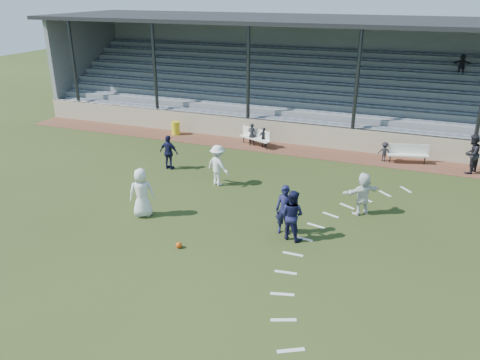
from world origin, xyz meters
name	(u,v)px	position (x,y,z in m)	size (l,w,h in m)	color
ground	(215,239)	(0.00, 0.00, 0.00)	(90.00, 90.00, 0.00)	#2C3A17
cinder_track	(292,150)	(0.00, 10.50, 0.01)	(34.00, 2.00, 0.02)	brown
retaining_wall	(297,134)	(0.00, 11.55, 0.60)	(34.00, 0.18, 1.20)	tan
bench_left	(256,136)	(-2.11, 10.48, 0.58)	(2.00, 1.21, 0.95)	silver
bench_right	(408,152)	(5.99, 10.60, 0.58)	(2.04, 0.96, 0.95)	silver
trash_bin	(176,128)	(-7.31, 10.77, 0.41)	(0.49, 0.49, 0.79)	yellow
football	(179,245)	(-0.91, -0.99, 0.11)	(0.21, 0.21, 0.21)	#D8470C
player_white_lead	(142,193)	(-3.35, 0.70, 0.97)	(0.95, 0.62, 1.95)	white
player_navy_lead	(285,210)	(2.17, 1.30, 0.93)	(0.68, 0.44, 1.85)	#151639
player_navy_mid	(292,215)	(2.50, 1.03, 0.92)	(0.89, 0.70, 1.84)	#151639
player_white_wing	(218,165)	(-1.84, 4.58, 0.93)	(1.20, 0.69, 1.86)	white
player_navy_wing	(169,152)	(-4.86, 5.56, 0.85)	(0.99, 0.41, 1.70)	#151639
player_white_back	(363,194)	(4.56, 3.90, 0.86)	(1.59, 0.51, 1.72)	white
official	(472,154)	(8.80, 10.18, 0.97)	(0.92, 0.72, 1.89)	black
sub_left_near	(252,134)	(-2.32, 10.44, 0.65)	(0.46, 0.30, 1.26)	black
sub_left_far	(264,137)	(-1.58, 10.37, 0.57)	(0.65, 0.27, 1.11)	black
sub_right	(384,152)	(4.85, 10.40, 0.52)	(0.65, 0.37, 1.00)	black
grandstand	(317,90)	(0.01, 16.26, 2.20)	(34.60, 9.00, 6.61)	gray
penalty_arc	(331,261)	(4.12, 0.00, 0.01)	(3.89, 14.63, 0.01)	silver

